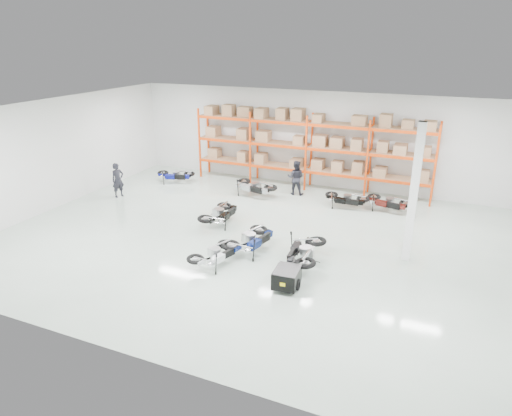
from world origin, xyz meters
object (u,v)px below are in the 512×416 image
at_px(moto_blue_centre, 251,236).
at_px(moto_black_far_left, 220,211).
at_px(moto_back_c, 346,196).
at_px(moto_touring_right, 304,248).
at_px(person_back, 296,178).
at_px(moto_back_d, 388,199).
at_px(moto_back_b, 254,184).
at_px(moto_silver_left, 216,251).
at_px(moto_back_a, 175,173).
at_px(trailer, 287,277).
at_px(person_left, 118,180).

xyz_separation_m(moto_blue_centre, moto_black_far_left, (-2.05, 1.75, -0.02)).
xyz_separation_m(moto_blue_centre, moto_back_c, (1.99, 5.48, -0.08)).
relative_size(moto_touring_right, person_back, 1.22).
relative_size(moto_back_d, person_back, 1.04).
xyz_separation_m(moto_back_b, moto_back_c, (4.20, 0.13, -0.07)).
height_order(moto_blue_centre, moto_back_b, moto_blue_centre).
relative_size(moto_blue_centre, moto_touring_right, 0.97).
bearing_deg(moto_blue_centre, moto_silver_left, 77.30).
relative_size(moto_back_a, moto_back_d, 0.98).
height_order(moto_silver_left, moto_back_b, moto_back_b).
distance_m(moto_back_a, moto_back_d, 10.27).
xyz_separation_m(moto_black_far_left, person_back, (1.53, 4.52, 0.25)).
distance_m(trailer, moto_back_b, 8.23).
relative_size(moto_black_far_left, person_left, 1.16).
xyz_separation_m(moto_touring_right, moto_back_c, (0.07, 5.66, -0.09)).
relative_size(moto_silver_left, moto_black_far_left, 0.91).
bearing_deg(moto_black_far_left, moto_back_a, -39.24).
height_order(moto_back_a, person_back, person_back).
relative_size(moto_back_b, person_back, 1.16).
bearing_deg(moto_back_c, trailer, -179.26).
height_order(moto_touring_right, trailer, moto_touring_right).
height_order(trailer, moto_back_a, moto_back_a).
height_order(trailer, person_left, person_left).
height_order(moto_black_far_left, moto_back_c, moto_black_far_left).
bearing_deg(moto_touring_right, moto_black_far_left, 149.97).
xyz_separation_m(moto_silver_left, moto_back_a, (-5.96, 6.93, -0.00)).
bearing_deg(trailer, person_back, 102.65).
height_order(moto_touring_right, moto_back_d, moto_touring_right).
bearing_deg(moto_back_c, moto_touring_right, -179.41).
relative_size(moto_touring_right, trailer, 1.32).
height_order(moto_touring_right, person_left, person_left).
xyz_separation_m(trailer, moto_back_b, (-4.13, 7.12, 0.21)).
height_order(moto_silver_left, person_left, person_left).
xyz_separation_m(moto_back_a, moto_back_d, (10.27, 0.14, 0.01)).
relative_size(moto_black_far_left, moto_back_c, 1.10).
bearing_deg(person_left, moto_touring_right, -83.32).
relative_size(trailer, moto_back_b, 0.80).
bearing_deg(moto_back_a, person_left, 141.08).
bearing_deg(moto_back_a, moto_blue_centre, -146.54).
relative_size(moto_back_c, person_left, 1.05).
bearing_deg(moto_black_far_left, moto_back_b, -86.26).
height_order(trailer, moto_back_d, moto_back_d).
distance_m(moto_black_far_left, moto_back_a, 5.96).
distance_m(moto_back_b, person_left, 6.11).
distance_m(trailer, person_back, 8.42).
height_order(moto_silver_left, moto_back_c, moto_silver_left).
xyz_separation_m(moto_back_d, person_left, (-11.45, -2.93, 0.27)).
bearing_deg(trailer, person_left, 150.34).
distance_m(moto_touring_right, person_back, 6.90).
distance_m(trailer, moto_back_d, 7.74).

